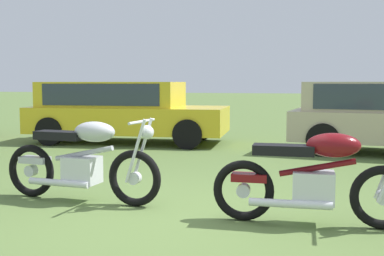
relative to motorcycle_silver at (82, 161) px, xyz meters
The scene contains 4 objects.
ground_plane 1.44m from the motorcycle_silver, 15.12° to the right, with size 120.00×120.00×0.00m, color #567038.
motorcycle_silver is the anchor object (origin of this frame).
motorcycle_maroon 2.69m from the motorcycle_silver, ahead, with size 1.98×0.64×1.02m.
car_yellow 5.78m from the motorcycle_silver, 108.83° to the left, with size 4.69×2.22×1.43m.
Camera 1 is at (1.43, -4.79, 1.42)m, focal length 45.31 mm.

